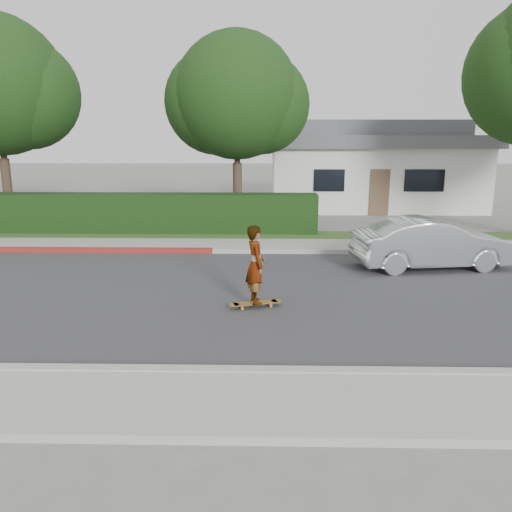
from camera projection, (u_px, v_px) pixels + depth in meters
name	position (u px, v px, depth m)	size (l,w,h in m)	color
ground	(151.00, 293.00, 11.46)	(120.00, 120.00, 0.00)	slate
road	(151.00, 293.00, 11.46)	(60.00, 8.00, 0.01)	#2D2D30
curb_near	(88.00, 371.00, 7.46)	(60.00, 0.20, 0.15)	#9E9E99
sidewalk_near	(65.00, 403.00, 6.58)	(60.00, 1.60, 0.12)	gray
curb_far	(181.00, 251.00, 15.43)	(60.00, 0.20, 0.15)	#9E9E99
curb_red_section	(21.00, 250.00, 15.53)	(12.00, 0.21, 0.15)	maroon
sidewalk_far	(185.00, 245.00, 16.31)	(60.00, 1.60, 0.12)	gray
planting_strip	(192.00, 236.00, 17.87)	(60.00, 1.60, 0.10)	#2D4C1E
hedge	(113.00, 214.00, 18.35)	(15.00, 1.00, 1.50)	black
tree_center	(237.00, 100.00, 19.24)	(5.66, 4.84, 7.44)	#33261C
house	(367.00, 165.00, 26.38)	(10.60, 8.60, 4.30)	beige
skateboard	(256.00, 303.00, 10.45)	(1.17, 0.54, 0.11)	#B36531
skateboarder	(255.00, 265.00, 10.26)	(0.60, 0.39, 1.64)	white
car_silver	(431.00, 243.00, 13.52)	(1.46, 4.19, 1.38)	silver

